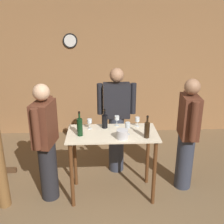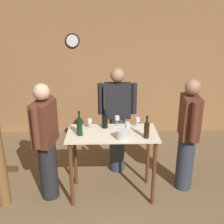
{
  "view_description": "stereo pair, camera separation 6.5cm",
  "coord_description": "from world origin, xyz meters",
  "px_view_note": "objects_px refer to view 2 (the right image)",
  "views": [
    {
      "loc": [
        -0.12,
        -2.4,
        2.36
      ],
      "look_at": [
        0.04,
        0.82,
        1.2
      ],
      "focal_mm": 42.0,
      "sensor_mm": 36.0,
      "label": 1
    },
    {
      "loc": [
        -0.05,
        -2.41,
        2.36
      ],
      "look_at": [
        0.04,
        0.82,
        1.2
      ],
      "focal_mm": 42.0,
      "sensor_mm": 36.0,
      "label": 2
    }
  ],
  "objects_px": {
    "wine_bottle_left": "(105,121)",
    "wine_glass_far_side": "(138,120)",
    "wine_bottle_far_left": "(80,126)",
    "person_visitor_with_scarf": "(46,141)",
    "wine_glass_near_right": "(127,126)",
    "ice_bucket": "(122,134)",
    "wine_bottle_center": "(147,130)",
    "person_host": "(188,134)",
    "person_visitor_bearded": "(117,119)",
    "wine_glass_near_left": "(90,121)",
    "wine_glass_near_center": "(117,118)"
  },
  "relations": [
    {
      "from": "wine_bottle_far_left",
      "to": "wine_bottle_center",
      "type": "distance_m",
      "value": 0.84
    },
    {
      "from": "wine_glass_near_right",
      "to": "wine_glass_far_side",
      "type": "height_order",
      "value": "wine_glass_near_right"
    },
    {
      "from": "wine_bottle_center",
      "to": "wine_glass_near_left",
      "type": "distance_m",
      "value": 0.79
    },
    {
      "from": "wine_bottle_left",
      "to": "person_visitor_bearded",
      "type": "distance_m",
      "value": 0.53
    },
    {
      "from": "wine_bottle_far_left",
      "to": "wine_glass_near_right",
      "type": "xyz_separation_m",
      "value": [
        0.61,
        0.01,
        -0.0
      ]
    },
    {
      "from": "ice_bucket",
      "to": "wine_bottle_far_left",
      "type": "bearing_deg",
      "value": 167.52
    },
    {
      "from": "wine_bottle_far_left",
      "to": "person_visitor_with_scarf",
      "type": "bearing_deg",
      "value": 175.3
    },
    {
      "from": "wine_bottle_left",
      "to": "wine_glass_far_side",
      "type": "distance_m",
      "value": 0.45
    },
    {
      "from": "wine_bottle_far_left",
      "to": "wine_bottle_center",
      "type": "relative_size",
      "value": 1.11
    },
    {
      "from": "person_visitor_with_scarf",
      "to": "wine_bottle_center",
      "type": "bearing_deg",
      "value": -6.07
    },
    {
      "from": "wine_glass_far_side",
      "to": "person_visitor_bearded",
      "type": "distance_m",
      "value": 0.54
    },
    {
      "from": "ice_bucket",
      "to": "person_host",
      "type": "xyz_separation_m",
      "value": [
        0.93,
        0.31,
        -0.15
      ]
    },
    {
      "from": "wine_glass_near_right",
      "to": "ice_bucket",
      "type": "height_order",
      "value": "wine_glass_near_right"
    },
    {
      "from": "wine_bottle_far_left",
      "to": "person_visitor_bearded",
      "type": "xyz_separation_m",
      "value": [
        0.51,
        0.71,
        -0.18
      ]
    },
    {
      "from": "wine_glass_far_side",
      "to": "person_visitor_with_scarf",
      "type": "bearing_deg",
      "value": -169.6
    },
    {
      "from": "wine_glass_far_side",
      "to": "ice_bucket",
      "type": "bearing_deg",
      "value": -122.46
    },
    {
      "from": "person_host",
      "to": "person_visitor_bearded",
      "type": "relative_size",
      "value": 0.97
    },
    {
      "from": "wine_glass_near_center",
      "to": "wine_glass_near_left",
      "type": "bearing_deg",
      "value": -166.84
    },
    {
      "from": "wine_glass_near_left",
      "to": "wine_glass_far_side",
      "type": "distance_m",
      "value": 0.66
    },
    {
      "from": "wine_bottle_center",
      "to": "wine_glass_near_left",
      "type": "relative_size",
      "value": 2.08
    },
    {
      "from": "wine_glass_far_side",
      "to": "wine_glass_near_left",
      "type": "bearing_deg",
      "value": -175.88
    },
    {
      "from": "wine_glass_near_right",
      "to": "ice_bucket",
      "type": "xyz_separation_m",
      "value": [
        -0.08,
        -0.12,
        -0.06
      ]
    },
    {
      "from": "wine_glass_near_left",
      "to": "wine_glass_near_center",
      "type": "xyz_separation_m",
      "value": [
        0.37,
        0.09,
        0.0
      ]
    },
    {
      "from": "wine_bottle_center",
      "to": "wine_glass_near_center",
      "type": "distance_m",
      "value": 0.53
    },
    {
      "from": "wine_bottle_far_left",
      "to": "wine_bottle_center",
      "type": "xyz_separation_m",
      "value": [
        0.84,
        -0.1,
        -0.01
      ]
    },
    {
      "from": "person_host",
      "to": "person_visitor_bearded",
      "type": "height_order",
      "value": "person_visitor_bearded"
    },
    {
      "from": "wine_glass_near_right",
      "to": "wine_glass_near_center",
      "type": "bearing_deg",
      "value": 111.72
    },
    {
      "from": "wine_bottle_center",
      "to": "person_host",
      "type": "xyz_separation_m",
      "value": [
        0.62,
        0.29,
        -0.2
      ]
    },
    {
      "from": "wine_bottle_far_left",
      "to": "wine_bottle_left",
      "type": "bearing_deg",
      "value": 36.33
    },
    {
      "from": "wine_glass_near_right",
      "to": "person_visitor_with_scarf",
      "type": "bearing_deg",
      "value": 178.3
    },
    {
      "from": "wine_glass_near_center",
      "to": "person_visitor_bearded",
      "type": "bearing_deg",
      "value": 86.88
    },
    {
      "from": "wine_glass_near_right",
      "to": "person_visitor_with_scarf",
      "type": "distance_m",
      "value": 1.08
    },
    {
      "from": "wine_bottle_center",
      "to": "wine_glass_near_right",
      "type": "bearing_deg",
      "value": 155.42
    },
    {
      "from": "wine_glass_far_side",
      "to": "wine_bottle_center",
      "type": "bearing_deg",
      "value": -79.25
    },
    {
      "from": "wine_bottle_left",
      "to": "ice_bucket",
      "type": "relative_size",
      "value": 1.84
    },
    {
      "from": "wine_glass_near_center",
      "to": "person_visitor_bearded",
      "type": "height_order",
      "value": "person_visitor_bearded"
    },
    {
      "from": "wine_bottle_center",
      "to": "person_host",
      "type": "distance_m",
      "value": 0.72
    },
    {
      "from": "wine_glass_near_right",
      "to": "person_visitor_bearded",
      "type": "distance_m",
      "value": 0.73
    },
    {
      "from": "wine_glass_near_left",
      "to": "ice_bucket",
      "type": "bearing_deg",
      "value": -38.7
    },
    {
      "from": "wine_bottle_center",
      "to": "person_visitor_bearded",
      "type": "height_order",
      "value": "person_visitor_bearded"
    },
    {
      "from": "wine_glass_far_side",
      "to": "wine_glass_near_right",
      "type": "bearing_deg",
      "value": -122.4
    },
    {
      "from": "wine_glass_near_center",
      "to": "person_visitor_with_scarf",
      "type": "relative_size",
      "value": 0.09
    },
    {
      "from": "wine_bottle_left",
      "to": "wine_glass_near_right",
      "type": "bearing_deg",
      "value": -38.7
    },
    {
      "from": "wine_glass_near_left",
      "to": "wine_glass_far_side",
      "type": "relative_size",
      "value": 1.03
    },
    {
      "from": "wine_bottle_far_left",
      "to": "wine_glass_far_side",
      "type": "xyz_separation_m",
      "value": [
        0.77,
        0.26,
        -0.03
      ]
    },
    {
      "from": "wine_bottle_left",
      "to": "ice_bucket",
      "type": "height_order",
      "value": "wine_bottle_left"
    },
    {
      "from": "wine_glass_far_side",
      "to": "person_visitor_bearded",
      "type": "xyz_separation_m",
      "value": [
        -0.26,
        0.45,
        -0.16
      ]
    },
    {
      "from": "wine_bottle_left",
      "to": "person_host",
      "type": "bearing_deg",
      "value": -2.24
    },
    {
      "from": "wine_glass_far_side",
      "to": "ice_bucket",
      "type": "xyz_separation_m",
      "value": [
        -0.24,
        -0.38,
        -0.04
      ]
    },
    {
      "from": "person_visitor_with_scarf",
      "to": "wine_glass_far_side",
      "type": "bearing_deg",
      "value": 10.4
    }
  ]
}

